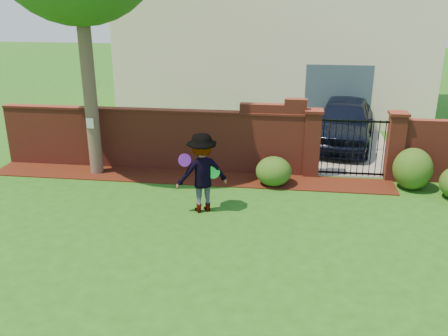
# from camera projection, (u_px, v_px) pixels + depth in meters

# --- Properties ---
(ground) EXTENTS (80.00, 80.00, 0.01)m
(ground) POSITION_uv_depth(u_px,v_px,m) (201.00, 237.00, 10.12)
(ground) COLOR #1D5114
(ground) RESTS_ON ground
(mulch_bed) EXTENTS (11.10, 1.08, 0.03)m
(mulch_bed) POSITION_uv_depth(u_px,v_px,m) (188.00, 177.00, 13.34)
(mulch_bed) COLOR black
(mulch_bed) RESTS_ON ground
(brick_wall) EXTENTS (8.70, 0.31, 2.16)m
(brick_wall) POSITION_uv_depth(u_px,v_px,m) (156.00, 138.00, 13.78)
(brick_wall) COLOR maroon
(brick_wall) RESTS_ON ground
(pillar_left) EXTENTS (0.50, 0.50, 1.88)m
(pillar_left) POSITION_uv_depth(u_px,v_px,m) (312.00, 143.00, 13.22)
(pillar_left) COLOR maroon
(pillar_left) RESTS_ON ground
(pillar_right) EXTENTS (0.50, 0.50, 1.88)m
(pillar_right) POSITION_uv_depth(u_px,v_px,m) (395.00, 146.00, 12.95)
(pillar_right) COLOR maroon
(pillar_right) RESTS_ON ground
(iron_gate) EXTENTS (1.78, 0.03, 1.60)m
(iron_gate) POSITION_uv_depth(u_px,v_px,m) (353.00, 148.00, 13.12)
(iron_gate) COLOR black
(iron_gate) RESTS_ON ground
(driveway) EXTENTS (3.20, 8.00, 0.01)m
(driveway) POSITION_uv_depth(u_px,v_px,m) (338.00, 137.00, 17.14)
(driveway) COLOR gray
(driveway) RESTS_ON ground
(house) EXTENTS (12.40, 6.40, 6.30)m
(house) POSITION_uv_depth(u_px,v_px,m) (274.00, 35.00, 20.10)
(house) COLOR #EDE6C7
(house) RESTS_ON ground
(car) EXTENTS (2.66, 4.87, 1.57)m
(car) POSITION_uv_depth(u_px,v_px,m) (343.00, 124.00, 15.83)
(car) COLOR black
(car) RESTS_ON ground
(paper_notice) EXTENTS (0.20, 0.01, 0.28)m
(paper_notice) POSITION_uv_depth(u_px,v_px,m) (90.00, 123.00, 13.05)
(paper_notice) COLOR white
(paper_notice) RESTS_ON tree
(shrub_left) EXTENTS (0.95, 0.95, 0.78)m
(shrub_left) POSITION_uv_depth(u_px,v_px,m) (274.00, 171.00, 12.73)
(shrub_left) COLOR #1D4715
(shrub_left) RESTS_ON ground
(shrub_middle) EXTENTS (0.99, 0.99, 1.09)m
(shrub_middle) POSITION_uv_depth(u_px,v_px,m) (413.00, 169.00, 12.45)
(shrub_middle) COLOR #1D4715
(shrub_middle) RESTS_ON ground
(man) EXTENTS (1.39, 1.14, 1.87)m
(man) POSITION_uv_depth(u_px,v_px,m) (202.00, 173.00, 11.02)
(man) COLOR gray
(man) RESTS_ON ground
(frisbee_purple) EXTENTS (0.30, 0.22, 0.29)m
(frisbee_purple) POSITION_uv_depth(u_px,v_px,m) (185.00, 160.00, 10.72)
(frisbee_purple) COLOR purple
(frisbee_purple) RESTS_ON man
(frisbee_green) EXTENTS (0.31, 0.18, 0.30)m
(frisbee_green) POSITION_uv_depth(u_px,v_px,m) (213.00, 172.00, 10.97)
(frisbee_green) COLOR green
(frisbee_green) RESTS_ON man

